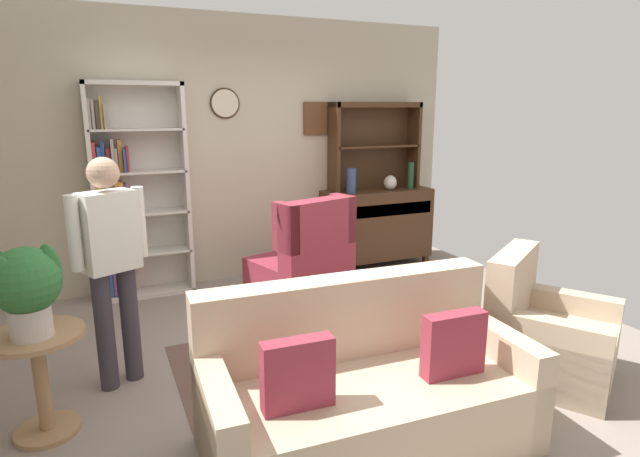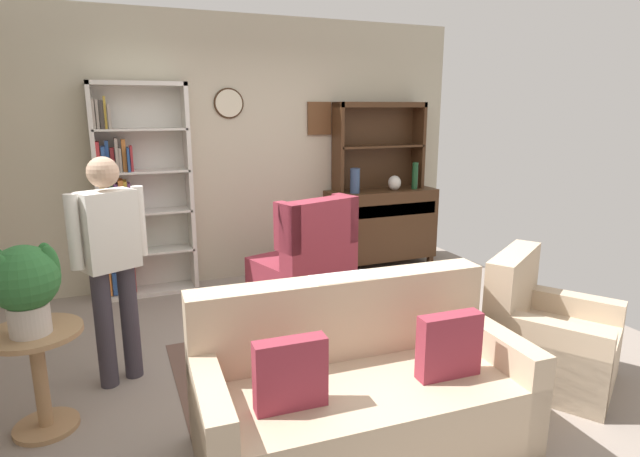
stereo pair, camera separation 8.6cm
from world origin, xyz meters
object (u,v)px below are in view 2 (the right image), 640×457
Objects in this scene: sideboard at (381,224)px; vase_round at (394,183)px; bookshelf at (137,195)px; armchair_floral at (546,340)px; plant_stand at (39,369)px; coffee_table at (296,321)px; bottle_wine at (415,176)px; wingback_chair at (306,265)px; potted_plant_large at (25,283)px; sideboard_hutch at (379,134)px; vase_tall at (355,181)px; book_stack at (278,310)px; person_reading at (111,256)px; couch_floral at (359,392)px.

vase_round is (0.13, -0.07, 0.50)m from sideboard.
bookshelf is 1.62× the size of sideboard.
armchair_floral reaches higher than plant_stand.
coffee_table is (0.93, -2.04, -0.67)m from bookshelf.
bottle_wine reaches higher than coffee_table.
sideboard reaches higher than coffee_table.
wingback_chair is (-1.38, -0.73, -0.62)m from vase_round.
bottle_wine is 0.62× the size of potted_plant_large.
vase_round is 2.76m from coffee_table.
sideboard_hutch is at bearing 126.48° from vase_round.
potted_plant_large is (-3.55, -2.09, -0.08)m from vase_round.
vase_tall is 0.35× the size of coffee_table.
sideboard_hutch is at bearing 47.11° from book_stack.
sideboard is 2.07× the size of plant_stand.
vase_tall is 2.81m from armchair_floral.
bookshelf is at bearing 178.21° from sideboard.
vase_tall reaches higher than coffee_table.
person_reading reaches higher than coffee_table.
wingback_chair is (-0.86, -0.72, -0.68)m from vase_tall.
plant_stand is (-3.54, -2.04, -0.62)m from vase_round.
bottle_wine is at bearing 52.95° from couch_floral.
wingback_chair is 2.00m from person_reading.
armchair_floral is at bearing -28.33° from coffee_table.
potted_plant_large is (-3.19, 0.63, 0.64)m from armchair_floral.
bottle_wine is 3.64m from couch_floral.
wingback_chair is 0.67× the size of person_reading.
vase_round is 0.54× the size of bottle_wine.
couch_floral reaches higher than armchair_floral.
vase_round reaches higher than plant_stand.
coffee_table is at bearing -126.48° from vase_tall.
person_reading is at bearing 158.19° from armchair_floral.
couch_floral is (-1.75, -2.93, -0.20)m from sideboard.
vase_tall is 1.31m from wingback_chair.
coffee_table is (1.64, 0.16, -0.04)m from plant_stand.
armchair_floral is 3.31m from potted_plant_large.
sideboard_hutch is 2.16× the size of potted_plant_large.
bookshelf reaches higher than plant_stand.
potted_plant_large is (-3.42, -2.15, 0.42)m from sideboard.
bottle_wine is at bearing -3.21° from bookshelf.
bookshelf is 1.81m from wingback_chair.
vase_round is at bearing 1.49° from vase_tall.
bookshelf is 7.50× the size of vase_tall.
bottle_wine is 2.87m from armchair_floral.
couch_floral is 2.92× the size of plant_stand.
coffee_table is (-1.77, -2.06, -1.21)m from sideboard_hutch.
potted_plant_large is (-2.16, -1.35, 0.55)m from wingback_chair.
vase_round reaches higher than armchair_floral.
bottle_wine reaches higher than vase_round.
book_stack is at bearing -141.09° from bottle_wine.
vase_round is at bearing 175.05° from bottle_wine.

